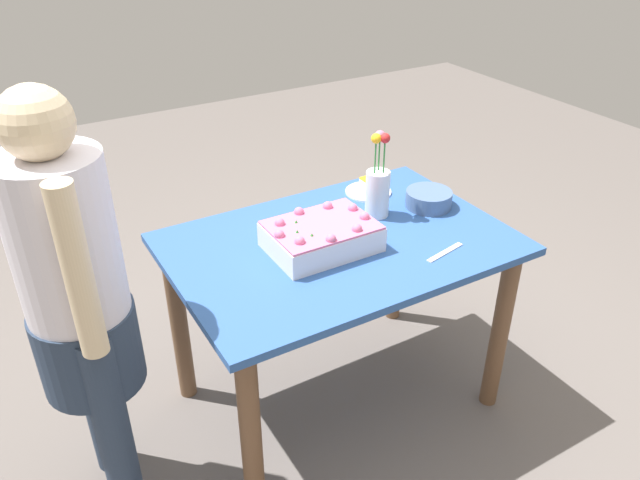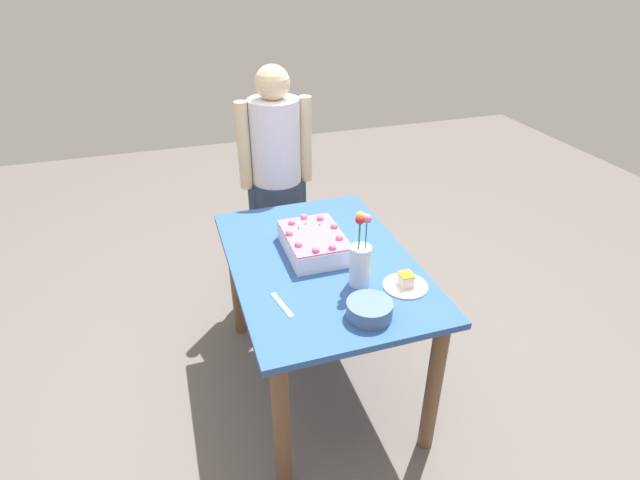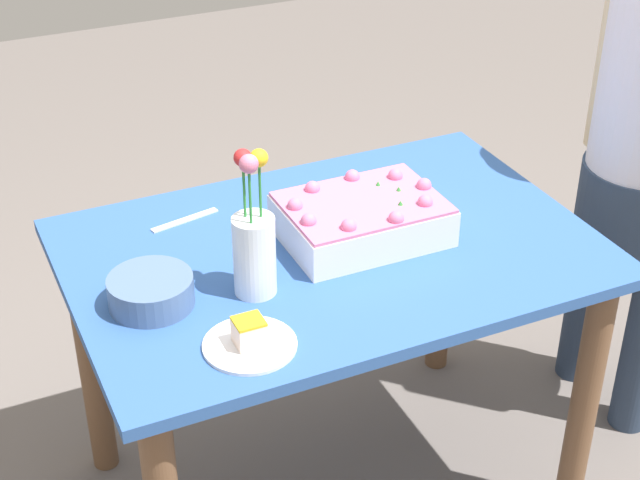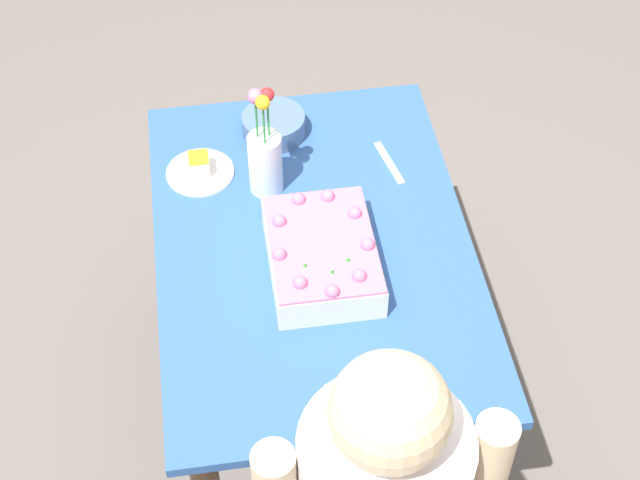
% 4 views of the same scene
% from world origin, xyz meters
% --- Properties ---
extents(dining_table, '(1.23, 0.84, 0.77)m').
position_xyz_m(dining_table, '(0.00, 0.00, 0.64)').
color(dining_table, '#2E569A').
rests_on(dining_table, ground_plane).
extents(sheet_cake, '(0.37, 0.27, 0.12)m').
position_xyz_m(sheet_cake, '(0.08, 0.01, 0.83)').
color(sheet_cake, white).
rests_on(sheet_cake, dining_table).
extents(serving_plate_with_slice, '(0.19, 0.19, 0.07)m').
position_xyz_m(serving_plate_with_slice, '(-0.31, -0.28, 0.79)').
color(serving_plate_with_slice, white).
rests_on(serving_plate_with_slice, dining_table).
extents(cake_knife, '(0.18, 0.06, 0.00)m').
position_xyz_m(cake_knife, '(-0.28, 0.26, 0.78)').
color(cake_knife, silver).
rests_on(cake_knife, dining_table).
extents(flower_vase, '(0.09, 0.09, 0.34)m').
position_xyz_m(flower_vase, '(-0.23, -0.10, 0.89)').
color(flower_vase, silver).
rests_on(flower_vase, dining_table).
extents(fruit_bowl, '(0.18, 0.18, 0.07)m').
position_xyz_m(fruit_bowl, '(-0.45, -0.05, 0.81)').
color(fruit_bowl, '#4C6790').
rests_on(fruit_bowl, dining_table).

